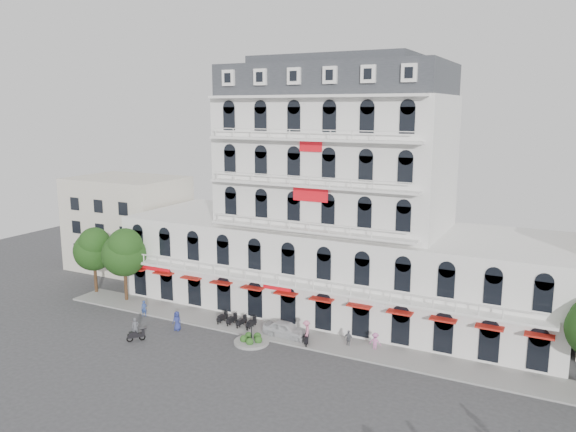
{
  "coord_description": "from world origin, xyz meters",
  "views": [
    {
      "loc": [
        21.44,
        -34.73,
        20.78
      ],
      "look_at": [
        -1.36,
        10.0,
        11.13
      ],
      "focal_mm": 35.0,
      "sensor_mm": 36.0,
      "label": 1
    }
  ],
  "objects": [
    {
      "name": "tree_west_inner",
      "position": [
        -20.95,
        9.48,
        5.68
      ],
      "size": [
        4.76,
        4.76,
        8.25
      ],
      "color": "#382314",
      "rests_on": "ground"
    },
    {
      "name": "traffic_island",
      "position": [
        -3.0,
        6.0,
        0.26
      ],
      "size": [
        3.2,
        3.2,
        1.6
      ],
      "color": "gray",
      "rests_on": "ground"
    },
    {
      "name": "pedestrian_left",
      "position": [
        -10.87,
        5.39,
        0.94
      ],
      "size": [
        0.94,
        0.64,
        1.87
      ],
      "primitive_type": "imported",
      "rotation": [
        0.0,
        0.0,
        0.05
      ],
      "color": "navy",
      "rests_on": "ground"
    },
    {
      "name": "pedestrian_mid",
      "position": [
        5.07,
        9.17,
        0.78
      ],
      "size": [
        0.96,
        0.52,
        1.56
      ],
      "primitive_type": "imported",
      "rotation": [
        0.0,
        0.0,
        2.98
      ],
      "color": "slate",
      "rests_on": "ground"
    },
    {
      "name": "rider_center",
      "position": [
        1.56,
        7.89,
        1.23
      ],
      "size": [
        1.1,
        1.61,
        2.31
      ],
      "rotation": [
        0.0,
        0.0,
        5.12
      ],
      "color": "black",
      "rests_on": "ground"
    },
    {
      "name": "main_building",
      "position": [
        0.0,
        18.0,
        9.96
      ],
      "size": [
        45.0,
        15.0,
        25.8
      ],
      "color": "silver",
      "rests_on": "ground"
    },
    {
      "name": "parked_scooter_row",
      "position": [
        -6.35,
        8.8,
        0.0
      ],
      "size": [
        4.4,
        1.8,
        1.1
      ],
      "primitive_type": null,
      "color": "black",
      "rests_on": "ground"
    },
    {
      "name": "ground",
      "position": [
        0.0,
        0.0,
        0.0
      ],
      "size": [
        120.0,
        120.0,
        0.0
      ],
      "primitive_type": "plane",
      "color": "#38383A",
      "rests_on": "ground"
    },
    {
      "name": "sidewalk",
      "position": [
        0.0,
        9.0,
        0.08
      ],
      "size": [
        53.0,
        4.0,
        0.16
      ],
      "primitive_type": "cube",
      "color": "gray",
      "rests_on": "ground"
    },
    {
      "name": "tree_west_outer",
      "position": [
        -25.95,
        9.98,
        5.35
      ],
      "size": [
        4.5,
        4.48,
        7.76
      ],
      "color": "#382314",
      "rests_on": "ground"
    },
    {
      "name": "pedestrian_right",
      "position": [
        7.41,
        9.5,
        0.83
      ],
      "size": [
        1.07,
        0.62,
        1.66
      ],
      "primitive_type": "imported",
      "rotation": [
        0.0,
        0.0,
        3.13
      ],
      "color": "#C065A1",
      "rests_on": "ground"
    },
    {
      "name": "pedestrian_far",
      "position": [
        -16.16,
        6.83,
        0.82
      ],
      "size": [
        0.7,
        0.59,
        1.64
      ],
      "primitive_type": "imported",
      "rotation": [
        0.0,
        0.0,
        0.38
      ],
      "color": "navy",
      "rests_on": "ground"
    },
    {
      "name": "flank_building_west",
      "position": [
        -30.0,
        20.0,
        6.0
      ],
      "size": [
        14.0,
        10.0,
        12.0
      ],
      "primitive_type": "cube",
      "color": "beige",
      "rests_on": "ground"
    },
    {
      "name": "parked_car",
      "position": [
        -0.89,
        8.65,
        0.75
      ],
      "size": [
        4.45,
        1.92,
        1.5
      ],
      "primitive_type": "imported",
      "rotation": [
        0.0,
        0.0,
        1.54
      ],
      "color": "silver",
      "rests_on": "ground"
    },
    {
      "name": "rider_west",
      "position": [
        -12.6,
        1.64,
        1.01
      ],
      "size": [
        1.26,
        1.35,
        2.23
      ],
      "rotation": [
        0.0,
        0.0,
        0.85
      ],
      "color": "black",
      "rests_on": "ground"
    }
  ]
}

